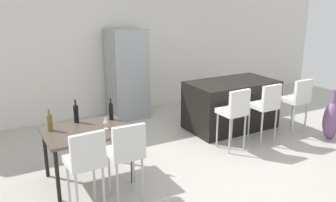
{
  "coord_description": "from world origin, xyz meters",
  "views": [
    {
      "loc": [
        -3.46,
        -4.38,
        2.49
      ],
      "look_at": [
        -0.79,
        0.44,
        0.85
      ],
      "focal_mm": 38.2,
      "sensor_mm": 36.0,
      "label": 1
    }
  ],
  "objects": [
    {
      "name": "wine_bottle_inner",
      "position": [
        -2.67,
        0.31,
        0.86
      ],
      "size": [
        0.07,
        0.07,
        0.3
      ],
      "color": "brown",
      "rests_on": "dining_table"
    },
    {
      "name": "refrigerator",
      "position": [
        -0.69,
        2.38,
        0.92
      ],
      "size": [
        0.72,
        0.68,
        1.84
      ],
      "primitive_type": "cube",
      "color": "#939699",
      "rests_on": "ground_plane"
    },
    {
      "name": "dining_chair_far",
      "position": [
        -1.99,
        -0.7,
        0.7
      ],
      "size": [
        0.42,
        0.42,
        1.05
      ],
      "color": "silver",
      "rests_on": "ground_plane"
    },
    {
      "name": "back_wall",
      "position": [
        0.0,
        2.82,
        1.45
      ],
      "size": [
        10.0,
        0.12,
        2.9
      ],
      "primitive_type": "cube",
      "color": "silver",
      "rests_on": "ground_plane"
    },
    {
      "name": "dining_chair_near",
      "position": [
        -2.49,
        -0.7,
        0.7
      ],
      "size": [
        0.42,
        0.42,
        1.05
      ],
      "color": "silver",
      "rests_on": "ground_plane"
    },
    {
      "name": "bar_chair_middle",
      "position": [
        0.85,
        -0.08,
        0.7
      ],
      "size": [
        0.41,
        0.41,
        1.05
      ],
      "color": "silver",
      "rests_on": "ground_plane"
    },
    {
      "name": "kitchen_island",
      "position": [
        0.79,
        0.78,
        0.46
      ],
      "size": [
        1.69,
        0.95,
        0.92
      ],
      "primitive_type": "cube",
      "color": "black",
      "rests_on": "ground_plane"
    },
    {
      "name": "bar_chair_right",
      "position": [
        1.61,
        -0.08,
        0.7
      ],
      "size": [
        0.4,
        0.4,
        1.05
      ],
      "color": "silver",
      "rests_on": "ground_plane"
    },
    {
      "name": "wine_bottle_end",
      "position": [
        -2.28,
        0.45,
        0.87
      ],
      "size": [
        0.07,
        0.07,
        0.34
      ],
      "color": "black",
      "rests_on": "dining_table"
    },
    {
      "name": "bar_chair_left",
      "position": [
        0.16,
        -0.08,
        0.7
      ],
      "size": [
        0.42,
        0.42,
        1.05
      ],
      "color": "silver",
      "rests_on": "ground_plane"
    },
    {
      "name": "floor_vase",
      "position": [
        1.97,
        -0.56,
        0.36
      ],
      "size": [
        0.29,
        0.29,
        0.91
      ],
      "color": "#704C75",
      "rests_on": "ground_plane"
    },
    {
      "name": "dining_table",
      "position": [
        -2.24,
        0.1,
        0.66
      ],
      "size": [
        1.12,
        0.86,
        0.74
      ],
      "color": "#4C4238",
      "rests_on": "ground_plane"
    },
    {
      "name": "wine_glass_left",
      "position": [
        -2.0,
        0.01,
        0.86
      ],
      "size": [
        0.07,
        0.07,
        0.17
      ],
      "color": "silver",
      "rests_on": "dining_table"
    },
    {
      "name": "ground_plane",
      "position": [
        0.0,
        0.0,
        0.0
      ],
      "size": [
        10.0,
        10.0,
        0.0
      ],
      "primitive_type": "plane",
      "color": "#ADA89E"
    },
    {
      "name": "wine_bottle_far",
      "position": [
        -1.8,
        0.33,
        0.87
      ],
      "size": [
        0.06,
        0.06,
        0.32
      ],
      "color": "black",
      "rests_on": "dining_table"
    }
  ]
}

